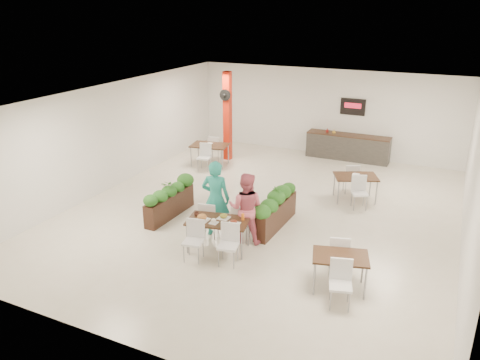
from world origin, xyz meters
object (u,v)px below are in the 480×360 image
at_px(side_table_a, 210,148).
at_px(side_table_c, 340,262).
at_px(planter_left, 169,199).
at_px(red_column, 227,115).
at_px(diner_woman, 246,208).
at_px(service_counter, 348,146).
at_px(planter_right, 276,209).
at_px(side_table_b, 356,180).
at_px(diner_man, 216,199).
at_px(main_table, 218,225).

relative_size(side_table_a, side_table_c, 1.00).
height_order(planter_left, side_table_c, planter_left).
relative_size(red_column, diner_woman, 1.84).
bearing_deg(service_counter, planter_left, -114.22).
bearing_deg(service_counter, side_table_a, -147.17).
relative_size(red_column, planter_right, 1.52).
distance_m(side_table_a, side_table_b, 5.45).
height_order(diner_man, planter_left, diner_man).
bearing_deg(diner_man, red_column, -77.54).
bearing_deg(side_table_c, side_table_b, 83.00).
height_order(red_column, side_table_a, red_column).
bearing_deg(diner_woman, service_counter, -107.13).
relative_size(service_counter, side_table_a, 1.80).
bearing_deg(planter_right, diner_man, -139.55).
distance_m(main_table, diner_woman, 0.81).
height_order(planter_left, planter_right, planter_right).
relative_size(planter_right, side_table_a, 1.26).
height_order(main_table, side_table_b, same).
distance_m(side_table_b, side_table_c, 4.76).
distance_m(diner_woman, side_table_c, 2.76).
bearing_deg(diner_woman, main_table, 46.58).
height_order(diner_woman, planter_right, diner_woman).
bearing_deg(diner_woman, diner_man, -11.53).
xyz_separation_m(service_counter, diner_man, (-1.53, -7.42, 0.47)).
relative_size(planter_left, side_table_a, 1.20).
height_order(red_column, main_table, red_column).
bearing_deg(side_table_b, planter_left, -166.94).
height_order(red_column, side_table_c, red_column).
distance_m(red_column, main_table, 6.91).
distance_m(main_table, planter_right, 1.85).
bearing_deg(side_table_a, diner_woman, -62.53).
xyz_separation_m(diner_man, planter_right, (1.18, 1.01, -0.45)).
xyz_separation_m(main_table, planter_left, (-2.02, 1.06, -0.12)).
bearing_deg(planter_left, planter_right, 12.08).
distance_m(main_table, side_table_c, 2.97).
relative_size(red_column, planter_left, 1.60).
bearing_deg(planter_right, main_table, -115.41).
height_order(diner_man, planter_right, diner_man).
bearing_deg(diner_man, main_table, 109.27).
bearing_deg(side_table_a, planter_right, -52.72).
xyz_separation_m(red_column, service_counter, (4.00, 1.86, -1.15)).
bearing_deg(diner_woman, planter_left, -21.05).
bearing_deg(service_counter, red_column, -155.00).
xyz_separation_m(planter_right, side_table_a, (-3.92, 3.66, 0.12)).
distance_m(red_column, diner_man, 6.12).
distance_m(diner_man, side_table_c, 3.52).
height_order(planter_right, side_table_c, planter_right).
bearing_deg(side_table_b, main_table, -141.67).
relative_size(red_column, main_table, 1.75).
height_order(red_column, diner_woman, red_column).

